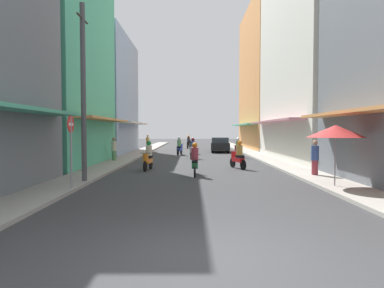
# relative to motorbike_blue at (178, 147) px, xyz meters

# --- Properties ---
(ground_plane) EXTENTS (112.96, 112.96, 0.00)m
(ground_plane) POSITION_rel_motorbike_blue_xyz_m (1.38, -1.50, -0.70)
(ground_plane) COLOR #38383A
(sidewalk_left) EXTENTS (1.71, 59.34, 0.12)m
(sidewalk_left) POSITION_rel_motorbike_blue_xyz_m (-3.84, -1.50, -0.64)
(sidewalk_left) COLOR #9E9991
(sidewalk_left) RESTS_ON ground
(sidewalk_right) EXTENTS (1.71, 59.34, 0.12)m
(sidewalk_right) POSITION_rel_motorbike_blue_xyz_m (6.60, -1.50, -0.64)
(sidewalk_right) COLOR #ADA89E
(sidewalk_right) RESTS_ON ground
(building_left_mid) EXTENTS (7.05, 9.64, 13.44)m
(building_left_mid) POSITION_rel_motorbike_blue_xyz_m (-7.69, -8.46, 6.01)
(building_left_mid) COLOR #4CB28C
(building_left_mid) RESTS_ON ground
(building_left_far) EXTENTS (7.05, 10.33, 10.63)m
(building_left_far) POSITION_rel_motorbike_blue_xyz_m (-7.69, 1.93, 4.61)
(building_left_far) COLOR #8CA5CC
(building_left_far) RESTS_ON ground
(building_right_mid) EXTENTS (7.05, 13.54, 16.58)m
(building_right_mid) POSITION_rel_motorbike_blue_xyz_m (10.45, -4.20, 7.58)
(building_right_mid) COLOR silver
(building_right_mid) RESTS_ON ground
(building_right_far) EXTENTS (7.05, 13.46, 16.20)m
(building_right_far) POSITION_rel_motorbike_blue_xyz_m (10.45, 9.63, 7.39)
(building_right_far) COLOR #D88C4C
(building_right_far) RESTS_ON ground
(motorbike_blue) EXTENTS (0.61, 1.79, 1.58)m
(motorbike_blue) POSITION_rel_motorbike_blue_xyz_m (0.00, 0.00, 0.00)
(motorbike_blue) COLOR black
(motorbike_blue) RESTS_ON ground
(motorbike_red) EXTENTS (0.78, 1.73, 1.58)m
(motorbike_red) POSITION_rel_motorbike_blue_xyz_m (3.64, -10.16, 0.00)
(motorbike_red) COLOR black
(motorbike_red) RESTS_ON ground
(motorbike_maroon) EXTENTS (0.55, 1.81, 1.58)m
(motorbike_maroon) POSITION_rel_motorbike_blue_xyz_m (4.69, -2.35, 0.00)
(motorbike_maroon) COLOR black
(motorbike_maroon) RESTS_ON ground
(motorbike_orange) EXTENTS (0.55, 1.81, 1.58)m
(motorbike_orange) POSITION_rel_motorbike_blue_xyz_m (-1.28, -10.82, 0.00)
(motorbike_orange) COLOR black
(motorbike_orange) RESTS_ON ground
(motorbike_black) EXTENTS (0.63, 1.79, 1.58)m
(motorbike_black) POSITION_rel_motorbike_blue_xyz_m (0.71, 10.44, 0.00)
(motorbike_black) COLOR black
(motorbike_black) RESTS_ON ground
(motorbike_silver) EXTENTS (0.57, 1.80, 1.58)m
(motorbike_silver) POSITION_rel_motorbike_blue_xyz_m (1.12, -3.76, 0.00)
(motorbike_silver) COLOR black
(motorbike_silver) RESTS_ON ground
(motorbike_green) EXTENTS (0.55, 1.81, 1.58)m
(motorbike_green) POSITION_rel_motorbike_blue_xyz_m (1.21, -12.95, 0.00)
(motorbike_green) COLOR black
(motorbike_green) RESTS_ON ground
(parked_car) EXTENTS (1.97, 4.19, 1.45)m
(parked_car) POSITION_rel_motorbike_blue_xyz_m (3.82, 4.02, 0.04)
(parked_car) COLOR black
(parked_car) RESTS_ON ground
(pedestrian_foreground) EXTENTS (0.34, 0.34, 1.67)m
(pedestrian_foreground) POSITION_rel_motorbike_blue_xyz_m (-3.62, 6.43, 0.13)
(pedestrian_foreground) COLOR beige
(pedestrian_foreground) RESTS_ON ground
(pedestrian_far) EXTENTS (0.34, 0.34, 1.69)m
(pedestrian_far) POSITION_rel_motorbike_blue_xyz_m (6.66, -13.58, 0.14)
(pedestrian_far) COLOR #99333F
(pedestrian_far) RESTS_ON ground
(pedestrian_crossing) EXTENTS (0.34, 0.34, 1.65)m
(pedestrian_crossing) POSITION_rel_motorbike_blue_xyz_m (-4.18, -6.32, 0.12)
(pedestrian_crossing) COLOR #598C59
(pedestrian_crossing) RESTS_ON ground
(vendor_umbrella) EXTENTS (2.04, 2.04, 2.33)m
(vendor_umbrella) POSITION_rel_motorbike_blue_xyz_m (6.29, -16.51, 1.40)
(vendor_umbrella) COLOR #99999E
(vendor_umbrella) RESTS_ON ground
(utility_pole) EXTENTS (0.20, 1.20, 7.13)m
(utility_pole) POSITION_rel_motorbike_blue_xyz_m (-3.23, -15.36, 2.94)
(utility_pole) COLOR #4C4C4F
(utility_pole) RESTS_ON ground
(street_sign_no_entry) EXTENTS (0.07, 0.60, 2.65)m
(street_sign_no_entry) POSITION_rel_motorbike_blue_xyz_m (-3.13, -17.05, 1.01)
(street_sign_no_entry) COLOR gray
(street_sign_no_entry) RESTS_ON ground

